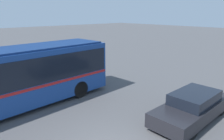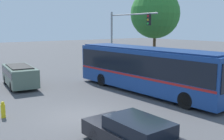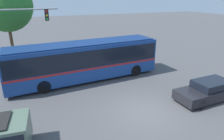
% 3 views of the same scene
% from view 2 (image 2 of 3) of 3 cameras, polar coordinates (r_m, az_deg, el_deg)
% --- Properties ---
extents(ground_plane, '(140.00, 140.00, 0.00)m').
position_cam_2_polar(ground_plane, '(14.42, -6.99, -9.66)').
color(ground_plane, '#4C4C4F').
extents(city_bus, '(12.54, 3.19, 3.17)m').
position_cam_2_polar(city_bus, '(19.15, 7.26, 0.61)').
color(city_bus, navy).
rests_on(city_bus, ground).
extents(sedan_foreground, '(4.91, 1.83, 1.33)m').
position_cam_2_polar(sedan_foreground, '(10.26, 5.23, -13.85)').
color(sedan_foreground, black).
rests_on(sedan_foreground, ground).
extents(suv_left_lane, '(5.12, 2.50, 1.64)m').
position_cam_2_polar(suv_left_lane, '(22.15, -18.92, -0.87)').
color(suv_left_lane, '#516656').
rests_on(suv_left_lane, ground).
extents(traffic_light_pole, '(6.12, 0.24, 6.00)m').
position_cam_2_polar(traffic_light_pole, '(24.94, 2.23, 7.87)').
color(traffic_light_pole, gray).
rests_on(traffic_light_pole, ground).
extents(flowering_hedge, '(6.66, 1.09, 1.42)m').
position_cam_2_polar(flowering_hedge, '(21.95, 13.92, -1.43)').
color(flowering_hedge, '#286028').
rests_on(flowering_hedge, ground).
extents(street_tree_left, '(4.83, 4.83, 8.29)m').
position_cam_2_polar(street_tree_left, '(27.30, 9.09, 11.64)').
color(street_tree_left, brown).
rests_on(street_tree_left, ground).
extents(fire_hydrant, '(0.22, 0.22, 0.86)m').
position_cam_2_polar(fire_hydrant, '(15.04, -22.00, -7.83)').
color(fire_hydrant, gold).
rests_on(fire_hydrant, ground).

